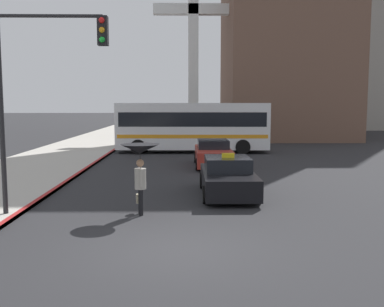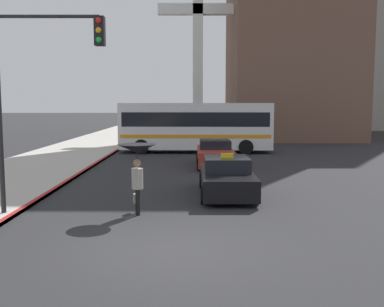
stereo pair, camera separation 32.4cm
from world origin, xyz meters
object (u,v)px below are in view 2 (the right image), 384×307
at_px(pedestrian_with_umbrella, 138,157).
at_px(taxi, 227,178).
at_px(sedan_red, 216,154).
at_px(traffic_light, 40,74).
at_px(city_bus, 196,125).
at_px(monument_cross, 198,38).

bearing_deg(pedestrian_with_umbrella, taxi, -56.66).
bearing_deg(sedan_red, pedestrian_with_umbrella, 74.72).
height_order(taxi, traffic_light, traffic_light).
xyz_separation_m(taxi, pedestrian_with_umbrella, (-2.86, -2.83, 1.08)).
bearing_deg(sedan_red, city_bus, -82.09).
bearing_deg(pedestrian_with_umbrella, city_bus, -17.56).
distance_m(sedan_red, traffic_light, 12.41).
relative_size(taxi, traffic_light, 0.72).
height_order(city_bus, traffic_light, traffic_light).
bearing_deg(city_bus, taxi, -174.36).
distance_m(pedestrian_with_umbrella, monument_cross, 28.88).
bearing_deg(traffic_light, monument_cross, 80.27).
bearing_deg(city_bus, pedestrian_with_umbrella, 175.46).
xyz_separation_m(pedestrian_with_umbrella, traffic_light, (-2.69, -0.28, 2.40)).
bearing_deg(taxi, monument_cross, -88.34).
height_order(taxi, sedan_red, taxi).
relative_size(sedan_red, city_bus, 0.46).
height_order(traffic_light, monument_cross, monument_cross).
height_order(taxi, monument_cross, monument_cross).
xyz_separation_m(taxi, monument_cross, (-0.72, 25.01, 8.48)).
relative_size(pedestrian_with_umbrella, traffic_light, 0.35).
bearing_deg(monument_cross, city_bus, -91.45).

